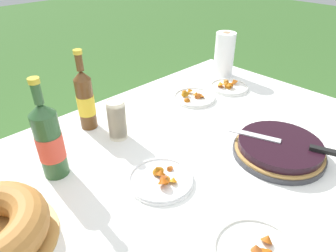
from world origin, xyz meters
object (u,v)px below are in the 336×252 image
Objects in this scene: snack_plate_far at (229,86)px; paper_towel_roll at (224,55)px; berry_tart at (279,149)px; serving_knife at (290,143)px; snack_plate_left at (161,179)px; cider_bottle_green at (49,141)px; cup_stack at (117,120)px; cider_bottle_amber at (85,100)px; snack_plate_right at (194,97)px.

snack_plate_far is 0.82× the size of paper_towel_roll.
serving_knife is (0.01, -0.03, 0.04)m from berry_tart.
snack_plate_left is 0.97m from paper_towel_roll.
snack_plate_far is at bearing -0.32° from cider_bottle_green.
cider_bottle_green is at bearing -173.31° from paper_towel_roll.
cup_stack is 0.80× the size of snack_plate_far.
cider_bottle_amber is 1.34× the size of paper_towel_roll.
paper_towel_roll is at bearing -56.45° from serving_knife.
cider_bottle_amber is at bearing 120.99° from berry_tart.
berry_tart is 1.33× the size of paper_towel_roll.
cup_stack is (-0.35, 0.51, 0.05)m from berry_tart.
cider_bottle_green is at bearing -142.85° from cider_bottle_amber.
cider_bottle_green is 1.66× the size of snack_plate_right.
berry_tart is at bearing -102.43° from snack_plate_right.
cup_stack is 0.49× the size of cider_bottle_amber.
cider_bottle_green is (-0.28, -0.03, 0.05)m from cup_stack.
cup_stack reaches higher than snack_plate_far.
berry_tart and snack_plate_far have the same top height.
cup_stack is at bearing -74.65° from cider_bottle_amber.
cider_bottle_amber reaches higher than serving_knife.
snack_plate_far is (0.33, 0.50, -0.05)m from serving_knife.
snack_plate_left is at bearing -100.06° from cup_stack.
snack_plate_left is 0.88× the size of paper_towel_roll.
snack_plate_left is at bearing -154.87° from paper_towel_roll.
serving_knife is 1.03× the size of cider_bottle_green.
cider_bottle_green is 1.05× the size of cider_bottle_amber.
serving_knife is at bearing -69.02° from berry_tart.
cider_bottle_green is 1.41× the size of paper_towel_roll.
cider_bottle_green is 0.76m from snack_plate_right.
cider_bottle_amber is at bearing 105.35° from cup_stack.
snack_plate_right is (0.52, 0.32, -0.00)m from snack_plate_left.
paper_towel_roll is (0.45, 0.63, 0.06)m from serving_knife.
berry_tart is at bearing 0.00° from serving_knife.
snack_plate_right is at bearing 77.57° from berry_tart.
cider_bottle_green is 0.30m from cider_bottle_amber.
snack_plate_left is at bearing -51.10° from cider_bottle_green.
snack_plate_left is at bearing -148.47° from snack_plate_right.
cup_stack is 0.16m from cider_bottle_amber.
serving_knife is at bearing -28.20° from snack_plate_left.
snack_plate_left is at bearing -159.86° from snack_plate_far.
cider_bottle_amber is (-0.41, 0.69, 0.07)m from serving_knife.
berry_tart is at bearing -36.95° from cider_bottle_green.
snack_plate_far is (0.73, -0.19, -0.12)m from cider_bottle_amber.
cup_stack reaches higher than berry_tart.
cup_stack is 0.47× the size of cider_bottle_green.
serving_knife is 1.07× the size of cider_bottle_amber.
cider_bottle_green is 1.71× the size of snack_plate_far.
serving_knife reaches higher than snack_plate_far.
snack_plate_right is at bearing 1.39° from cup_stack.
serving_knife is 1.63× the size of snack_plate_left.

